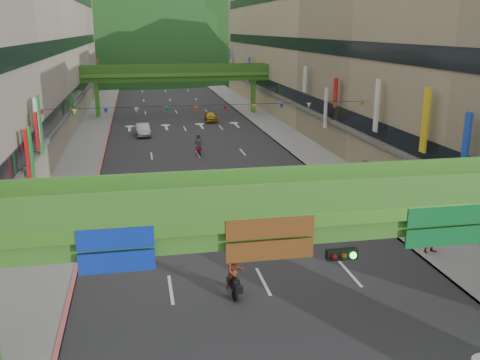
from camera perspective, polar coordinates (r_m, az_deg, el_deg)
road_slab at (r=62.54m, az=-5.57°, el=4.81°), size 18.00×140.00×0.02m
sidewalk_left at (r=62.50m, az=-15.69°, el=4.35°), size 4.00×140.00×0.15m
sidewalk_right at (r=64.45m, az=4.25°, el=5.23°), size 4.00×140.00×0.15m
curb_left at (r=62.37m, az=-13.95°, el=4.46°), size 0.20×140.00×0.18m
curb_right at (r=63.98m, az=2.60°, el=5.19°), size 0.20×140.00×0.18m
building_row_left at (r=62.61m, az=-23.75°, el=12.31°), size 12.80×95.00×19.00m
building_row_right at (r=65.92m, az=11.28°, el=13.43°), size 12.80×95.00×19.00m
overpass_near at (r=18.99m, az=10.05°, el=-5.14°), size 28.00×12.27×7.10m
overpass_far at (r=76.62m, az=-6.78°, el=10.88°), size 28.00×2.20×7.10m
hill_left at (r=171.80m, az=-14.29°, el=11.42°), size 168.00×140.00×112.00m
hill_right at (r=193.93m, az=-1.84°, el=12.35°), size 208.00×176.00×128.00m
bunting_string at (r=41.94m, az=-3.13°, el=7.66°), size 26.00×0.36×0.47m
scooter_rider_mid at (r=24.89m, az=-0.57°, el=-10.02°), size 0.93×1.59×2.07m
scooter_rider_far at (r=52.25m, az=-4.46°, el=3.83°), size 0.92×1.60×2.11m
parked_scooter_row at (r=40.65m, az=9.29°, el=-0.64°), size 1.60×7.15×1.08m
car_silver at (r=62.70m, az=-10.32°, el=5.30°), size 1.72×4.32×1.40m
car_yellow at (r=71.44m, az=-3.16°, el=6.77°), size 1.77×3.95×1.32m
pedestrian_red at (r=30.97m, az=19.92°, el=-5.91°), size 0.97×0.79×1.90m
pedestrian_dark at (r=38.50m, az=17.20°, el=-1.61°), size 1.00×0.44×1.68m
pedestrian_blue at (r=44.50m, az=13.08°, el=0.95°), size 0.81×0.59×1.59m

